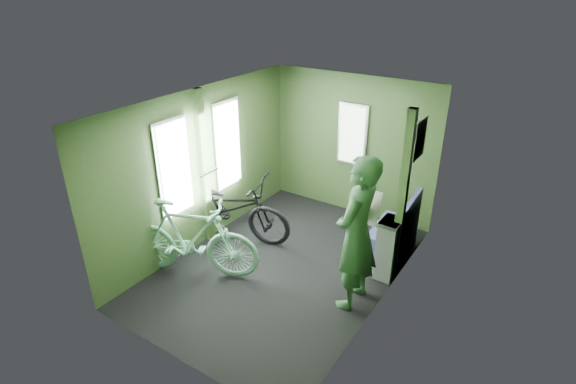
# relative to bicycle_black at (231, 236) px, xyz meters

# --- Properties ---
(room) EXTENTS (4.00, 4.02, 2.31)m
(room) POSITION_rel_bicycle_black_xyz_m (1.08, -0.16, 1.44)
(room) COLOR black
(room) RESTS_ON ground
(bicycle_black) EXTENTS (2.08, 1.15, 1.09)m
(bicycle_black) POSITION_rel_bicycle_black_xyz_m (0.00, 0.00, 0.00)
(bicycle_black) COLOR black
(bicycle_black) RESTS_ON ground
(bicycle_mint) EXTENTS (1.93, 1.24, 1.14)m
(bicycle_mint) POSITION_rel_bicycle_black_xyz_m (0.19, -1.01, 0.00)
(bicycle_mint) COLOR #85D6B1
(bicycle_mint) RESTS_ON ground
(passenger) EXTENTS (0.46, 0.72, 1.92)m
(passenger) POSITION_rel_bicycle_black_xyz_m (2.23, -0.35, 0.96)
(passenger) COLOR #315A37
(passenger) RESTS_ON ground
(waste_box) EXTENTS (0.25, 0.35, 0.84)m
(waste_box) POSITION_rel_bicycle_black_xyz_m (2.38, 0.37, 0.42)
(waste_box) COLOR gray
(waste_box) RESTS_ON ground
(bench_seat) EXTENTS (0.55, 0.92, 0.95)m
(bench_seat) POSITION_rel_bicycle_black_xyz_m (2.27, 0.88, 0.28)
(bench_seat) COLOR navy
(bench_seat) RESTS_ON ground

